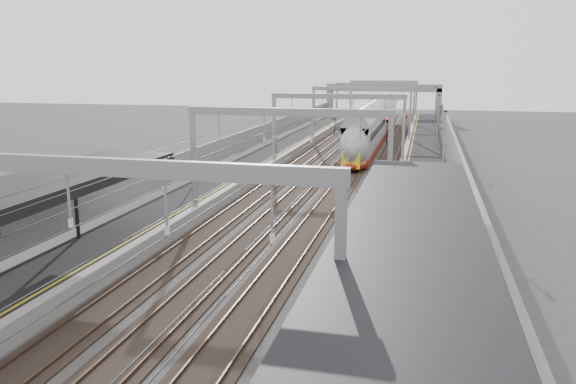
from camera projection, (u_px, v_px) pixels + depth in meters
The scene contains 13 objects.
platform_left at pixel (266, 159), 59.49m from camera, with size 4.00×120.00×1.00m, color black.
platform_right at pixel (421, 166), 55.78m from camera, with size 4.00×120.00×1.00m, color black.
tracks at pixel (341, 167), 57.73m from camera, with size 11.40×140.00×0.20m.
overhead_line at pixel (351, 103), 62.68m from camera, with size 13.00×140.00×6.60m.
canopy_right at pixel (410, 257), 14.94m from camera, with size 4.40×30.00×4.24m.
overbridge at pixel (383, 92), 108.74m from camera, with size 22.00×2.20×6.90m.
wall_left at pixel (237, 148), 59.99m from camera, with size 0.30×120.00×3.20m, color slate.
wall_right at pixel (455, 156), 54.80m from camera, with size 0.30×120.00×3.20m, color slate.
train at pixel (374, 127), 75.91m from camera, with size 2.83×51.49×4.46m.
bench at pixel (403, 356), 16.74m from camera, with size 0.90×2.04×1.02m.
signal_green at pixel (335, 119), 85.53m from camera, with size 0.32×0.32×3.48m.
signal_red_near at pixel (387, 125), 76.05m from camera, with size 0.32×0.32×3.48m.
signal_red_far at pixel (406, 120), 83.16m from camera, with size 0.32×0.32×3.48m.
Camera 1 is at (8.25, -11.59, 10.02)m, focal length 35.00 mm.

